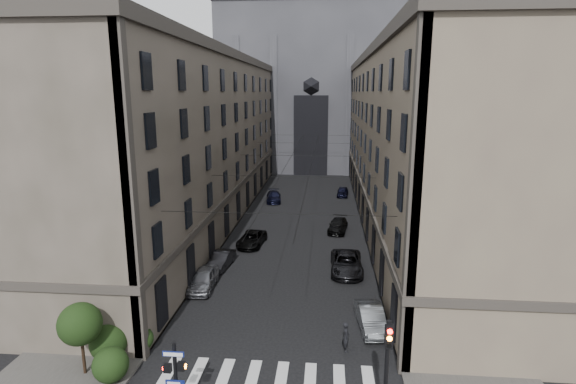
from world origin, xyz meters
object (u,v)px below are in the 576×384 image
(car_left_far, at_px, (274,197))
(car_right_midnear, at_px, (346,263))
(gothic_tower, at_px, (313,75))
(pedestrian, at_px, (346,337))
(pedestrian_signal_left, at_px, (176,378))
(car_left_midnear, at_px, (221,260))
(car_right_far, at_px, (343,192))
(car_right_midfar, at_px, (338,225))
(traffic_light_right, at_px, (387,363))
(car_left_near, at_px, (203,279))
(car_right_near, at_px, (371,318))
(car_left_midfar, at_px, (252,239))

(car_left_far, xyz_separation_m, car_right_midnear, (8.87, -23.78, 0.09))
(gothic_tower, height_order, pedestrian, gothic_tower)
(pedestrian_signal_left, xyz_separation_m, car_left_midnear, (-2.33, 18.28, -1.66))
(gothic_tower, relative_size, pedestrian_signal_left, 14.50)
(car_right_midnear, xyz_separation_m, car_right_far, (0.58, 27.90, -0.12))
(car_left_far, bearing_deg, pedestrian, -83.53)
(car_right_far, height_order, pedestrian, pedestrian)
(car_left_midnear, relative_size, car_right_far, 1.05)
(pedestrian_signal_left, height_order, car_right_midfar, pedestrian_signal_left)
(car_left_midnear, height_order, car_right_far, car_left_midnear)
(traffic_light_right, distance_m, car_left_midnear, 21.38)
(car_right_midnear, bearing_deg, car_left_far, 110.62)
(car_left_near, relative_size, car_left_midnear, 1.09)
(pedestrian_signal_left, height_order, car_left_far, pedestrian_signal_left)
(car_left_midnear, height_order, car_right_midfar, car_left_midnear)
(car_left_near, height_order, car_left_midnear, car_left_near)
(car_right_near, relative_size, car_right_midnear, 0.77)
(gothic_tower, bearing_deg, car_left_near, -95.95)
(pedestrian_signal_left, xyz_separation_m, car_right_near, (9.35, 9.16, -1.62))
(car_right_midnear, xyz_separation_m, pedestrian, (-0.50, -11.66, 0.11))
(traffic_light_right, distance_m, car_right_far, 45.71)
(car_right_midfar, bearing_deg, car_right_midnear, -79.84)
(traffic_light_right, xyz_separation_m, car_left_midfar, (-9.80, 23.59, -2.63))
(car_left_far, height_order, car_right_far, car_left_far)
(gothic_tower, distance_m, traffic_light_right, 74.67)
(pedestrian_signal_left, xyz_separation_m, pedestrian, (7.69, 6.50, -1.44))
(car_left_midnear, relative_size, car_left_far, 0.86)
(pedestrian, bearing_deg, car_right_midfar, -5.25)
(pedestrian_signal_left, height_order, traffic_light_right, traffic_light_right)
(pedestrian, bearing_deg, car_left_near, 49.01)
(car_left_near, relative_size, car_left_far, 0.94)
(pedestrian_signal_left, distance_m, car_right_near, 13.19)
(car_left_midnear, bearing_deg, traffic_light_right, -51.18)
(gothic_tower, xyz_separation_m, car_right_near, (5.84, -64.30, -17.10))
(car_right_far, bearing_deg, pedestrian_signal_left, -96.28)
(gothic_tower, distance_m, pedestrian, 69.19)
(car_right_midfar, bearing_deg, car_left_far, 131.30)
(traffic_light_right, bearing_deg, car_right_far, 90.44)
(car_right_midnear, distance_m, pedestrian, 11.67)
(car_left_midfar, height_order, car_right_midnear, car_right_midnear)
(car_left_midfar, relative_size, car_right_far, 1.23)
(car_right_midnear, bearing_deg, car_left_midfar, 146.78)
(pedestrian_signal_left, relative_size, car_left_near, 0.91)
(gothic_tower, relative_size, car_right_far, 15.20)
(traffic_light_right, xyz_separation_m, car_right_midfar, (-1.39, 28.81, -2.64))
(traffic_light_right, relative_size, car_right_midfar, 1.16)
(pedestrian_signal_left, height_order, car_right_near, pedestrian_signal_left)
(car_left_near, xyz_separation_m, car_right_midfar, (10.41, 15.24, -0.09))
(car_right_midnear, bearing_deg, pedestrian, -92.26)
(car_left_far, xyz_separation_m, car_right_far, (9.45, 4.11, -0.03))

